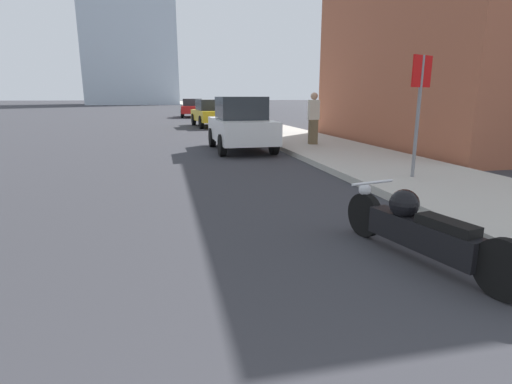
# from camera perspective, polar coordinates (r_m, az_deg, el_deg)

# --- Properties ---
(sidewalk) EXTENTS (3.13, 240.00, 0.15)m
(sidewalk) POSITION_cam_1_polar(r_m,az_deg,el_deg) (39.70, -5.25, 11.00)
(sidewalk) COLOR #B2ADA3
(sidewalk) RESTS_ON ground_plane
(motorcycle) EXTENTS (0.79, 2.36, 0.75)m
(motorcycle) POSITION_cam_1_polar(r_m,az_deg,el_deg) (4.69, 22.20, -4.84)
(motorcycle) COLOR black
(motorcycle) RESTS_ON ground_plane
(parked_car_white) EXTENTS (1.84, 3.92, 1.75)m
(parked_car_white) POSITION_cam_1_polar(r_m,az_deg,el_deg) (13.39, -2.20, 9.64)
(parked_car_white) COLOR silver
(parked_car_white) RESTS_ON ground_plane
(parked_car_yellow) EXTENTS (2.08, 4.69, 1.58)m
(parked_car_yellow) POSITION_cam_1_polar(r_m,az_deg,el_deg) (24.35, -6.52, 11.17)
(parked_car_yellow) COLOR gold
(parked_car_yellow) RESTS_ON ground_plane
(parked_car_red) EXTENTS (2.25, 4.58, 1.57)m
(parked_car_red) POSITION_cam_1_polar(r_m,az_deg,el_deg) (36.04, -9.03, 11.82)
(parked_car_red) COLOR red
(parked_car_red) RESTS_ON ground_plane
(stop_sign) EXTENTS (0.57, 0.26, 2.39)m
(stop_sign) POSITION_cam_1_polar(r_m,az_deg,el_deg) (8.69, 22.34, 12.59)
(stop_sign) COLOR slate
(stop_sign) RESTS_ON sidewalk
(pedestrian) EXTENTS (0.36, 0.24, 1.74)m
(pedestrian) POSITION_cam_1_polar(r_m,az_deg,el_deg) (14.02, 8.22, 10.45)
(pedestrian) COLOR brown
(pedestrian) RESTS_ON sidewalk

